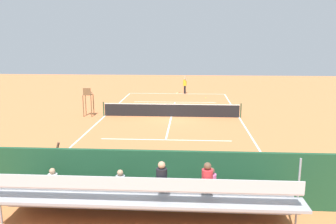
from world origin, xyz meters
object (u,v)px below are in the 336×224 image
courtside_bench (249,184)px  line_judge (57,168)px  tennis_net (171,110)px  tennis_ball_near (206,98)px  tennis_racket (177,93)px  tennis_player (185,84)px  bleacher_stand (145,198)px  umpire_chair (88,99)px  equipment_bag (204,194)px

courtside_bench → line_judge: (7.03, -0.00, 0.46)m
tennis_net → tennis_ball_near: tennis_net is taller
tennis_racket → tennis_player: bearing=154.8°
bleacher_stand → courtside_bench: bleacher_stand is taller
tennis_net → tennis_racket: bearing=-90.2°
tennis_racket → umpire_chair: bearing=61.9°
equipment_bag → tennis_racket: size_ratio=1.73×
courtside_bench → tennis_net: bearing=-75.3°
tennis_racket → line_judge: line_judge is taller
equipment_bag → line_judge: 5.49m
courtside_bench → tennis_ball_near: 21.71m
tennis_net → bleacher_stand: size_ratio=1.14×
tennis_racket → line_judge: (3.59, 24.76, 1.00)m
courtside_bench → tennis_racket: 25.01m
courtside_bench → tennis_ball_near: size_ratio=27.27×
bleacher_stand → tennis_racket: size_ratio=17.41×
tennis_player → tennis_racket: (0.79, -0.37, -1.00)m
umpire_chair → tennis_player: 13.32m
bleacher_stand → tennis_ball_near: bleacher_stand is taller
bleacher_stand → tennis_ball_near: 23.97m
courtside_bench → tennis_ball_near: (0.55, -21.69, -0.53)m
umpire_chair → courtside_bench: 16.30m
tennis_net → equipment_bag: size_ratio=11.44×
bleacher_stand → tennis_player: 26.49m
tennis_player → tennis_ball_near: size_ratio=29.18×
line_judge → bleacher_stand: bearing=149.6°
bleacher_stand → umpire_chair: bearing=-67.7°
bleacher_stand → umpire_chair: (6.21, -15.16, 0.39)m
tennis_ball_near → umpire_chair: bearing=43.3°
tennis_racket → equipment_bag: bearing=94.2°
equipment_bag → tennis_ball_near: 21.85m
tennis_racket → line_judge: 25.04m
umpire_chair → equipment_bag: (-8.08, 13.21, -1.13)m
courtside_bench → tennis_ball_near: courtside_bench is taller
tennis_net → bleacher_stand: bleacher_stand is taller
umpire_chair → courtside_bench: size_ratio=1.19×
tennis_player → tennis_racket: size_ratio=3.70×
tennis_net → line_judge: bearing=75.0°
umpire_chair → tennis_racket: (-6.25, -11.68, -1.30)m
courtside_bench → tennis_ball_near: bearing=-88.5°
umpire_chair → tennis_player: bearing=-121.9°
equipment_bag → line_judge: (5.43, -0.13, 0.84)m
tennis_player → tennis_racket: 1.33m
tennis_ball_near → equipment_bag: bearing=87.2°
tennis_net → umpire_chair: (6.20, 0.19, 0.81)m
bleacher_stand → line_judge: bleacher_stand is taller
bleacher_stand → equipment_bag: 2.81m
tennis_player → tennis_racket: bearing=-25.2°
line_judge → courtside_bench: bearing=180.0°
umpire_chair → line_judge: (-2.66, 13.08, -0.30)m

